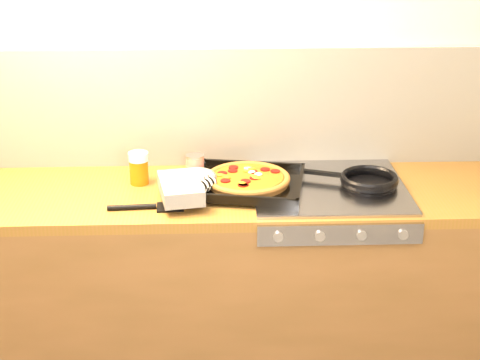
{
  "coord_description": "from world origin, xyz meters",
  "views": [
    {
      "loc": [
        -0.0,
        -1.56,
        2.03
      ],
      "look_at": [
        0.1,
        1.08,
        0.95
      ],
      "focal_mm": 55.0,
      "sensor_mm": 36.0,
      "label": 1
    }
  ],
  "objects_px": {
    "tomato_can": "(195,167)",
    "juice_glass": "(139,168)",
    "frying_pan": "(368,180)",
    "pizza_on_tray": "(230,181)"
  },
  "relations": [
    {
      "from": "pizza_on_tray",
      "to": "tomato_can",
      "type": "distance_m",
      "value": 0.19
    },
    {
      "from": "pizza_on_tray",
      "to": "juice_glass",
      "type": "xyz_separation_m",
      "value": [
        -0.36,
        0.1,
        0.02
      ]
    },
    {
      "from": "tomato_can",
      "to": "juice_glass",
      "type": "relative_size",
      "value": 0.81
    },
    {
      "from": "tomato_can",
      "to": "juice_glass",
      "type": "xyz_separation_m",
      "value": [
        -0.22,
        -0.03,
        0.01
      ]
    },
    {
      "from": "pizza_on_tray",
      "to": "tomato_can",
      "type": "xyz_separation_m",
      "value": [
        -0.14,
        0.14,
        0.01
      ]
    },
    {
      "from": "frying_pan",
      "to": "juice_glass",
      "type": "height_order",
      "value": "juice_glass"
    },
    {
      "from": "frying_pan",
      "to": "juice_glass",
      "type": "xyz_separation_m",
      "value": [
        -0.9,
        0.09,
        0.03
      ]
    },
    {
      "from": "juice_glass",
      "to": "frying_pan",
      "type": "bearing_deg",
      "value": -5.71
    },
    {
      "from": "pizza_on_tray",
      "to": "tomato_can",
      "type": "height_order",
      "value": "tomato_can"
    },
    {
      "from": "tomato_can",
      "to": "juice_glass",
      "type": "height_order",
      "value": "juice_glass"
    }
  ]
}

